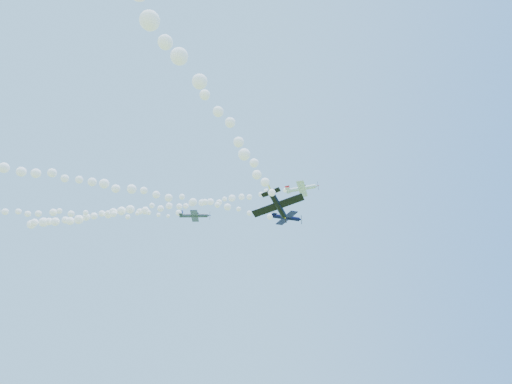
{
  "coord_description": "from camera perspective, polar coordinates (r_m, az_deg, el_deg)",
  "views": [
    {
      "loc": [
        0.65,
        -74.62,
        2.0
      ],
      "look_at": [
        5.43,
        -4.15,
        46.81
      ],
      "focal_mm": 30.0,
      "sensor_mm": 36.0,
      "label": 1
    }
  ],
  "objects": [
    {
      "name": "plane_grey",
      "position": [
        91.19,
        -8.2,
        -3.13
      ],
      "size": [
        6.9,
        7.04,
        1.85
      ],
      "rotation": [
        0.17,
        -0.04,
        -0.0
      ],
      "color": "#3B4557"
    },
    {
      "name": "smoke_trail_navy",
      "position": [
        87.89,
        -19.46,
        0.96
      ],
      "size": [
        69.24,
        23.1,
        3.07
      ],
      "primitive_type": null,
      "color": "white"
    },
    {
      "name": "plane_black",
      "position": [
        64.84,
        2.91,
        -1.71
      ],
      "size": [
        7.98,
        7.52,
        3.02
      ],
      "rotation": [
        -0.2,
        0.09,
        1.14
      ],
      "color": "black"
    },
    {
      "name": "plane_navy",
      "position": [
        94.93,
        4.06,
        -3.42
      ],
      "size": [
        7.88,
        8.32,
        2.12
      ],
      "rotation": [
        0.11,
        -0.05,
        0.3
      ],
      "color": "black"
    },
    {
      "name": "smoke_trail_white",
      "position": [
        101.48,
        -14.0,
        -2.16
      ],
      "size": [
        63.46,
        21.38,
        3.09
      ],
      "primitive_type": null,
      "color": "white"
    },
    {
      "name": "smoke_trail_grey",
      "position": [
        99.76,
        -27.97,
        -2.38
      ],
      "size": [
        63.59,
        2.63,
        3.11
      ],
      "primitive_type": null,
      "color": "white"
    },
    {
      "name": "plane_white",
      "position": [
        92.27,
        6.14,
        0.48
      ],
      "size": [
        7.35,
        7.78,
        1.97
      ],
      "rotation": [
        0.1,
        -0.05,
        -0.3
      ],
      "color": "white"
    }
  ]
}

